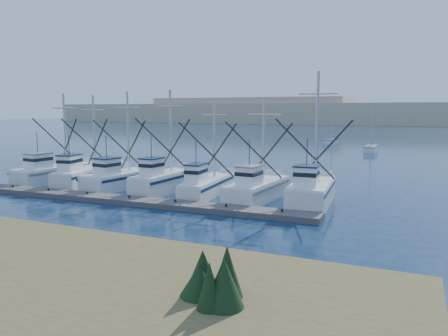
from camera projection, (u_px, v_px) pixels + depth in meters
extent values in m
plane|color=#0D1B3C|center=(190.00, 241.00, 23.74)|extent=(500.00, 500.00, 0.00)
cube|color=#5C5652|center=(129.00, 200.00, 33.41)|extent=(29.33, 2.69, 0.39)
cube|color=tan|center=(393.00, 114.00, 213.58)|extent=(360.00, 60.00, 10.00)
cube|color=white|center=(56.00, 174.00, 43.44)|extent=(3.70, 8.75, 1.44)
cube|color=white|center=(38.00, 162.00, 41.27)|extent=(1.81, 2.24, 1.50)
cylinder|color=#B7B2A8|center=(65.00, 130.00, 44.17)|extent=(0.22, 0.22, 7.25)
cube|color=white|center=(86.00, 177.00, 41.67)|extent=(3.67, 8.36, 1.47)
cube|color=white|center=(70.00, 164.00, 39.59)|extent=(1.69, 2.17, 1.50)
cylinder|color=#B7B2A8|center=(94.00, 132.00, 42.35)|extent=(0.22, 0.22, 7.00)
cube|color=white|center=(121.00, 180.00, 39.71)|extent=(3.81, 7.83, 1.38)
cube|color=white|center=(107.00, 167.00, 37.77)|extent=(1.83, 2.05, 1.50)
cylinder|color=#B7B2A8|center=(128.00, 132.00, 40.29)|extent=(0.22, 0.22, 7.36)
cube|color=white|center=(164.00, 183.00, 37.74)|extent=(2.65, 7.38, 1.59)
cube|color=white|center=(152.00, 168.00, 35.85)|extent=(1.41, 1.84, 1.50)
cylinder|color=#B7B2A8|center=(171.00, 131.00, 38.28)|extent=(0.22, 0.22, 7.25)
cube|color=white|center=(207.00, 187.00, 36.48)|extent=(2.67, 8.10, 1.28)
cube|color=white|center=(196.00, 174.00, 34.44)|extent=(1.35, 2.03, 1.50)
cylinder|color=#B7B2A8|center=(214.00, 139.00, 37.18)|extent=(0.22, 0.22, 6.72)
cube|color=white|center=(258.00, 191.00, 34.57)|extent=(3.12, 7.88, 1.39)
cube|color=white|center=(249.00, 177.00, 32.58)|extent=(1.61, 1.99, 1.50)
cylinder|color=#B7B2A8|center=(264.00, 139.00, 35.22)|extent=(0.22, 0.22, 6.65)
cube|color=white|center=(312.00, 194.00, 32.63)|extent=(3.19, 7.47, 1.63)
cube|color=white|center=(306.00, 177.00, 30.73)|extent=(1.68, 1.88, 1.50)
cylinder|color=#B7B2A8|center=(317.00, 127.00, 33.10)|extent=(0.22, 0.22, 8.31)
cube|color=white|center=(371.00, 149.00, 73.54)|extent=(1.77, 6.47, 0.90)
cylinder|color=#B7B2A8|center=(372.00, 125.00, 73.27)|extent=(0.12, 0.12, 7.20)
cube|color=white|center=(332.00, 142.00, 90.51)|extent=(2.33, 6.34, 0.90)
cylinder|color=#B7B2A8|center=(333.00, 122.00, 90.24)|extent=(0.12, 0.12, 7.20)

